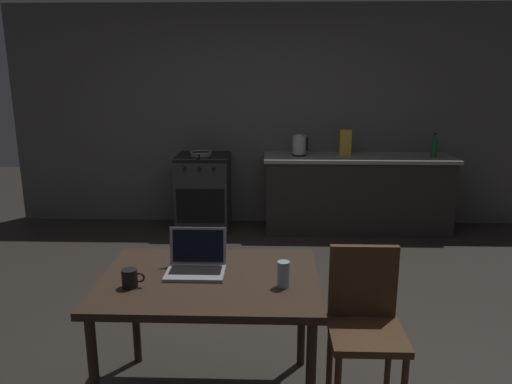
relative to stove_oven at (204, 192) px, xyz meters
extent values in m
plane|color=#2D2823|center=(0.57, -2.34, -0.44)|extent=(12.00, 12.00, 0.00)
cube|color=#575552|center=(0.87, 0.35, 0.85)|extent=(6.40, 0.10, 2.59)
cube|color=#282623|center=(1.79, 0.00, -0.02)|extent=(2.10, 0.60, 0.84)
cube|color=gray|center=(1.79, 0.00, 0.42)|extent=(2.16, 0.64, 0.04)
cube|color=#2D2D30|center=(0.00, 0.00, -0.02)|extent=(0.60, 0.60, 0.84)
cube|color=black|center=(0.00, 0.00, 0.42)|extent=(0.60, 0.60, 0.04)
cube|color=black|center=(0.00, -0.30, -0.09)|extent=(0.54, 0.01, 0.39)
cylinder|color=black|center=(-0.16, -0.31, 0.34)|extent=(0.04, 0.02, 0.04)
cylinder|color=black|center=(0.00, -0.31, 0.34)|extent=(0.04, 0.02, 0.04)
cylinder|color=black|center=(0.16, -0.31, 0.34)|extent=(0.04, 0.02, 0.04)
cube|color=#332319|center=(0.47, -3.16, 0.30)|extent=(1.18, 0.86, 0.04)
cylinder|color=#332319|center=(-0.06, -3.53, -0.08)|extent=(0.05, 0.05, 0.72)
cylinder|color=#332319|center=(-0.06, -2.79, -0.08)|extent=(0.05, 0.05, 0.72)
cylinder|color=#332319|center=(0.99, -2.79, -0.08)|extent=(0.05, 0.05, 0.72)
cube|color=#4C331E|center=(1.32, -3.22, 0.03)|extent=(0.40, 0.40, 0.04)
cube|color=#4C331E|center=(1.32, -3.04, 0.26)|extent=(0.38, 0.04, 0.42)
cylinder|color=#4C331E|center=(1.15, -3.05, -0.22)|extent=(0.04, 0.04, 0.45)
cylinder|color=#4C331E|center=(1.49, -3.05, -0.22)|extent=(0.04, 0.04, 0.45)
cube|color=#99999E|center=(0.38, -3.12, 0.33)|extent=(0.32, 0.22, 0.02)
cube|color=black|center=(0.38, -3.11, 0.34)|extent=(0.28, 0.12, 0.00)
cube|color=#99999E|center=(0.38, -3.00, 0.44)|extent=(0.32, 0.04, 0.21)
cube|color=black|center=(0.38, -3.00, 0.44)|extent=(0.29, 0.03, 0.18)
cylinder|color=black|center=(1.11, 0.00, 0.45)|extent=(0.16, 0.16, 0.02)
cylinder|color=#B2B5BA|center=(1.11, 0.00, 0.57)|extent=(0.16, 0.16, 0.21)
cylinder|color=#B2B5BA|center=(1.11, 0.00, 0.68)|extent=(0.09, 0.09, 0.02)
cube|color=black|center=(1.20, 0.00, 0.58)|extent=(0.02, 0.02, 0.15)
cylinder|color=#19592D|center=(2.63, -0.05, 0.54)|extent=(0.07, 0.07, 0.19)
cone|color=#19592D|center=(2.63, -0.05, 0.67)|extent=(0.07, 0.07, 0.06)
cylinder|color=black|center=(2.63, -0.05, 0.71)|extent=(0.03, 0.03, 0.02)
cylinder|color=gray|center=(-0.02, -0.02, 0.45)|extent=(0.24, 0.24, 0.01)
torus|color=gray|center=(-0.02, -0.02, 0.48)|extent=(0.26, 0.26, 0.02)
cylinder|color=black|center=(-0.02, -0.23, 0.46)|extent=(0.02, 0.18, 0.02)
cylinder|color=black|center=(0.07, -3.29, 0.37)|extent=(0.08, 0.08, 0.10)
torus|color=black|center=(0.12, -3.29, 0.37)|extent=(0.05, 0.01, 0.05)
cylinder|color=#99B7C6|center=(0.86, -3.26, 0.39)|extent=(0.06, 0.06, 0.14)
cube|color=gold|center=(1.64, 0.02, 0.59)|extent=(0.13, 0.05, 0.30)
camera|label=1|loc=(0.80, -5.63, 1.41)|focal=34.71mm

